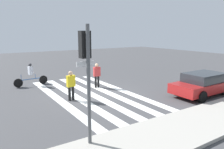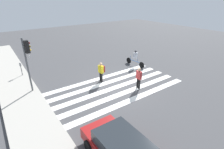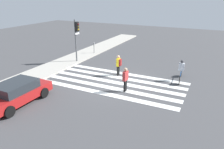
{
  "view_description": "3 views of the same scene",
  "coord_description": "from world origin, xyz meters",
  "px_view_note": "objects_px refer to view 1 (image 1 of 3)",
  "views": [
    {
      "loc": [
        5.9,
        11.31,
        3.74
      ],
      "look_at": [
        -1.04,
        0.67,
        1.21
      ],
      "focal_mm": 35.0,
      "sensor_mm": 36.0,
      "label": 1
    },
    {
      "loc": [
        -9.41,
        7.08,
        6.42
      ],
      "look_at": [
        0.04,
        0.38,
        1.14
      ],
      "focal_mm": 28.0,
      "sensor_mm": 36.0,
      "label": 2
    },
    {
      "loc": [
        -13.35,
        -6.32,
        6.1
      ],
      "look_at": [
        -0.56,
        -0.02,
        0.81
      ],
      "focal_mm": 35.0,
      "sensor_mm": 36.0,
      "label": 3
    }
  ],
  "objects_px": {
    "car_parked_silver_sedan": "(203,84)",
    "traffic_light": "(86,63)",
    "pedestrian_adult_yellow_jacket": "(71,83)",
    "cyclist_mid_street": "(31,74)",
    "pedestrian_child_with_backpack": "(97,74)"
  },
  "relations": [
    {
      "from": "pedestrian_child_with_backpack",
      "to": "car_parked_silver_sedan",
      "type": "distance_m",
      "value": 6.67
    },
    {
      "from": "car_parked_silver_sedan",
      "to": "traffic_light",
      "type": "bearing_deg",
      "value": 9.9
    },
    {
      "from": "traffic_light",
      "to": "cyclist_mid_street",
      "type": "height_order",
      "value": "traffic_light"
    },
    {
      "from": "pedestrian_child_with_backpack",
      "to": "pedestrian_adult_yellow_jacket",
      "type": "distance_m",
      "value": 3.04
    },
    {
      "from": "pedestrian_child_with_backpack",
      "to": "pedestrian_adult_yellow_jacket",
      "type": "xyz_separation_m",
      "value": [
        2.56,
        1.65,
        0.03
      ]
    },
    {
      "from": "pedestrian_adult_yellow_jacket",
      "to": "car_parked_silver_sedan",
      "type": "distance_m",
      "value": 7.72
    },
    {
      "from": "cyclist_mid_street",
      "to": "car_parked_silver_sedan",
      "type": "relative_size",
      "value": 0.56
    },
    {
      "from": "pedestrian_adult_yellow_jacket",
      "to": "car_parked_silver_sedan",
      "type": "height_order",
      "value": "pedestrian_adult_yellow_jacket"
    },
    {
      "from": "pedestrian_adult_yellow_jacket",
      "to": "car_parked_silver_sedan",
      "type": "relative_size",
      "value": 0.39
    },
    {
      "from": "cyclist_mid_street",
      "to": "car_parked_silver_sedan",
      "type": "height_order",
      "value": "cyclist_mid_street"
    },
    {
      "from": "traffic_light",
      "to": "pedestrian_adult_yellow_jacket",
      "type": "bearing_deg",
      "value": -106.45
    },
    {
      "from": "cyclist_mid_street",
      "to": "car_parked_silver_sedan",
      "type": "distance_m",
      "value": 11.29
    },
    {
      "from": "pedestrian_child_with_backpack",
      "to": "cyclist_mid_street",
      "type": "bearing_deg",
      "value": -32.89
    },
    {
      "from": "pedestrian_adult_yellow_jacket",
      "to": "cyclist_mid_street",
      "type": "height_order",
      "value": "pedestrian_adult_yellow_jacket"
    },
    {
      "from": "car_parked_silver_sedan",
      "to": "pedestrian_adult_yellow_jacket",
      "type": "bearing_deg",
      "value": -26.03
    }
  ]
}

